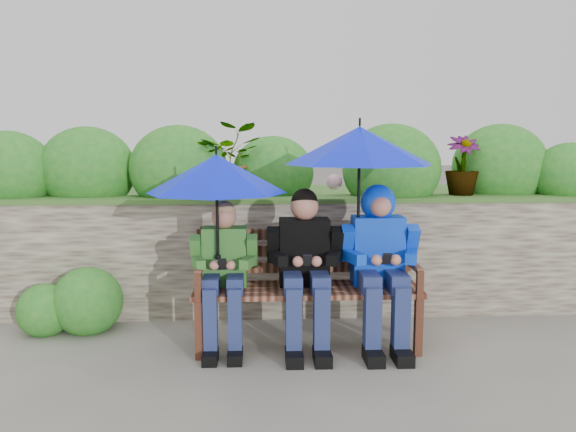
{
  "coord_description": "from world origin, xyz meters",
  "views": [
    {
      "loc": [
        -0.2,
        -4.07,
        1.51
      ],
      "look_at": [
        0.0,
        0.1,
        0.95
      ],
      "focal_mm": 35.0,
      "sensor_mm": 36.0,
      "label": 1
    }
  ],
  "objects_px": {
    "park_bench": "(307,279)",
    "umbrella_right": "(359,146)",
    "boy_right": "(380,253)",
    "boy_left": "(224,267)",
    "umbrella_left": "(217,174)",
    "boy_middle": "(305,262)"
  },
  "relations": [
    {
      "from": "park_bench",
      "to": "umbrella_right",
      "type": "height_order",
      "value": "umbrella_right"
    },
    {
      "from": "boy_middle",
      "to": "boy_left",
      "type": "bearing_deg",
      "value": 179.14
    },
    {
      "from": "park_bench",
      "to": "boy_middle",
      "type": "xyz_separation_m",
      "value": [
        -0.02,
        -0.08,
        0.15
      ]
    },
    {
      "from": "umbrella_right",
      "to": "boy_middle",
      "type": "bearing_deg",
      "value": -170.93
    },
    {
      "from": "boy_middle",
      "to": "umbrella_left",
      "type": "xyz_separation_m",
      "value": [
        -0.63,
        -0.02,
        0.64
      ]
    },
    {
      "from": "boy_middle",
      "to": "boy_right",
      "type": "distance_m",
      "value": 0.55
    },
    {
      "from": "boy_right",
      "to": "umbrella_left",
      "type": "bearing_deg",
      "value": -178.66
    },
    {
      "from": "boy_left",
      "to": "umbrella_right",
      "type": "relative_size",
      "value": 1.0
    },
    {
      "from": "park_bench",
      "to": "umbrella_right",
      "type": "relative_size",
      "value": 1.53
    },
    {
      "from": "boy_middle",
      "to": "umbrella_left",
      "type": "bearing_deg",
      "value": -178.5
    },
    {
      "from": "boy_left",
      "to": "boy_middle",
      "type": "distance_m",
      "value": 0.59
    },
    {
      "from": "park_bench",
      "to": "boy_left",
      "type": "relative_size",
      "value": 1.53
    },
    {
      "from": "boy_right",
      "to": "umbrella_right",
      "type": "relative_size",
      "value": 1.11
    },
    {
      "from": "park_bench",
      "to": "umbrella_left",
      "type": "bearing_deg",
      "value": -171.32
    },
    {
      "from": "boy_middle",
      "to": "boy_right",
      "type": "height_order",
      "value": "boy_right"
    },
    {
      "from": "park_bench",
      "to": "umbrella_left",
      "type": "distance_m",
      "value": 1.02
    },
    {
      "from": "boy_left",
      "to": "boy_right",
      "type": "xyz_separation_m",
      "value": [
        1.13,
        0.0,
        0.09
      ]
    },
    {
      "from": "umbrella_right",
      "to": "boy_left",
      "type": "bearing_deg",
      "value": -176.85
    },
    {
      "from": "boy_left",
      "to": "boy_middle",
      "type": "relative_size",
      "value": 0.93
    },
    {
      "from": "boy_middle",
      "to": "umbrella_right",
      "type": "xyz_separation_m",
      "value": [
        0.39,
        0.06,
        0.84
      ]
    },
    {
      "from": "boy_right",
      "to": "umbrella_right",
      "type": "bearing_deg",
      "value": 161.59
    },
    {
      "from": "boy_left",
      "to": "boy_middle",
      "type": "bearing_deg",
      "value": -0.86
    }
  ]
}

